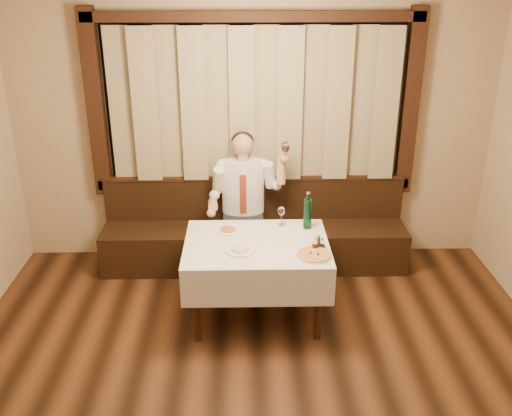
{
  "coord_description": "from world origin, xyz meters",
  "views": [
    {
      "loc": [
        -0.1,
        -2.78,
        3.01
      ],
      "look_at": [
        0.0,
        1.9,
        1.0
      ],
      "focal_mm": 40.0,
      "sensor_mm": 36.0,
      "label": 1
    }
  ],
  "objects_px": {
    "banquette": "(254,237)",
    "cruet_caddy": "(319,244)",
    "seated_man": "(244,194)",
    "dining_table": "(256,253)",
    "pasta_cream": "(240,247)",
    "pizza": "(314,255)",
    "pasta_red": "(228,228)",
    "green_bottle": "(308,213)"
  },
  "relations": [
    {
      "from": "banquette",
      "to": "cruet_caddy",
      "type": "xyz_separation_m",
      "value": [
        0.53,
        -1.15,
        0.49
      ]
    },
    {
      "from": "seated_man",
      "to": "dining_table",
      "type": "bearing_deg",
      "value": -83.31
    },
    {
      "from": "dining_table",
      "to": "pasta_cream",
      "type": "bearing_deg",
      "value": -131.91
    },
    {
      "from": "dining_table",
      "to": "seated_man",
      "type": "relative_size",
      "value": 0.87
    },
    {
      "from": "pizza",
      "to": "cruet_caddy",
      "type": "relative_size",
      "value": 2.59
    },
    {
      "from": "dining_table",
      "to": "seated_man",
      "type": "distance_m",
      "value": 0.96
    },
    {
      "from": "pasta_red",
      "to": "pizza",
      "type": "bearing_deg",
      "value": -34.6
    },
    {
      "from": "banquette",
      "to": "green_bottle",
      "type": "height_order",
      "value": "green_bottle"
    },
    {
      "from": "pizza",
      "to": "dining_table",
      "type": "bearing_deg",
      "value": 150.49
    },
    {
      "from": "pasta_red",
      "to": "pasta_cream",
      "type": "relative_size",
      "value": 0.87
    },
    {
      "from": "dining_table",
      "to": "banquette",
      "type": "bearing_deg",
      "value": 90.0
    },
    {
      "from": "banquette",
      "to": "pasta_cream",
      "type": "relative_size",
      "value": 12.07
    },
    {
      "from": "pizza",
      "to": "pasta_red",
      "type": "xyz_separation_m",
      "value": [
        -0.73,
        0.5,
        0.02
      ]
    },
    {
      "from": "banquette",
      "to": "pasta_cream",
      "type": "height_order",
      "value": "banquette"
    },
    {
      "from": "pasta_cream",
      "to": "seated_man",
      "type": "relative_size",
      "value": 0.18
    },
    {
      "from": "cruet_caddy",
      "to": "pasta_cream",
      "type": "bearing_deg",
      "value": 177.33
    },
    {
      "from": "pasta_cream",
      "to": "seated_man",
      "type": "distance_m",
      "value": 1.09
    },
    {
      "from": "pasta_red",
      "to": "cruet_caddy",
      "type": "height_order",
      "value": "cruet_caddy"
    },
    {
      "from": "seated_man",
      "to": "banquette",
      "type": "bearing_deg",
      "value": 39.62
    },
    {
      "from": "green_bottle",
      "to": "seated_man",
      "type": "bearing_deg",
      "value": 132.43
    },
    {
      "from": "banquette",
      "to": "green_bottle",
      "type": "relative_size",
      "value": 9.05
    },
    {
      "from": "cruet_caddy",
      "to": "green_bottle",
      "type": "bearing_deg",
      "value": 92.09
    },
    {
      "from": "dining_table",
      "to": "pasta_red",
      "type": "height_order",
      "value": "pasta_red"
    },
    {
      "from": "green_bottle",
      "to": "cruet_caddy",
      "type": "bearing_deg",
      "value": -82.8
    },
    {
      "from": "banquette",
      "to": "dining_table",
      "type": "bearing_deg",
      "value": -90.0
    },
    {
      "from": "banquette",
      "to": "cruet_caddy",
      "type": "bearing_deg",
      "value": -65.33
    },
    {
      "from": "pizza",
      "to": "cruet_caddy",
      "type": "height_order",
      "value": "cruet_caddy"
    },
    {
      "from": "banquette",
      "to": "pizza",
      "type": "bearing_deg",
      "value": -69.83
    },
    {
      "from": "pasta_cream",
      "to": "green_bottle",
      "type": "height_order",
      "value": "green_bottle"
    },
    {
      "from": "banquette",
      "to": "seated_man",
      "type": "height_order",
      "value": "seated_man"
    },
    {
      "from": "green_bottle",
      "to": "pasta_cream",
      "type": "bearing_deg",
      "value": -143.95
    },
    {
      "from": "seated_man",
      "to": "pasta_red",
      "type": "bearing_deg",
      "value": -101.98
    },
    {
      "from": "pizza",
      "to": "seated_man",
      "type": "height_order",
      "value": "seated_man"
    },
    {
      "from": "pasta_red",
      "to": "green_bottle",
      "type": "relative_size",
      "value": 0.65
    },
    {
      "from": "pasta_red",
      "to": "pasta_cream",
      "type": "xyz_separation_m",
      "value": [
        0.11,
        -0.4,
        0.0
      ]
    },
    {
      "from": "dining_table",
      "to": "cruet_caddy",
      "type": "height_order",
      "value": "cruet_caddy"
    },
    {
      "from": "pizza",
      "to": "pasta_cream",
      "type": "relative_size",
      "value": 1.13
    },
    {
      "from": "dining_table",
      "to": "green_bottle",
      "type": "xyz_separation_m",
      "value": [
        0.48,
        0.29,
        0.26
      ]
    },
    {
      "from": "pasta_red",
      "to": "green_bottle",
      "type": "height_order",
      "value": "green_bottle"
    },
    {
      "from": "pizza",
      "to": "pasta_red",
      "type": "bearing_deg",
      "value": 145.4
    },
    {
      "from": "pasta_red",
      "to": "seated_man",
      "type": "bearing_deg",
      "value": 78.02
    },
    {
      "from": "pizza",
      "to": "green_bottle",
      "type": "bearing_deg",
      "value": 89.8
    }
  ]
}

